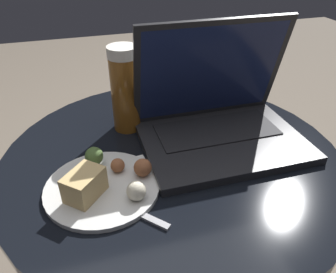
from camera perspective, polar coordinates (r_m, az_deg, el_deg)
The scene contains 6 objects.
table at distance 0.80m, azimuth 0.63°, elevation -11.37°, with size 0.73×0.73×0.57m.
napkin at distance 0.64m, azimuth -9.36°, elevation -7.55°, with size 0.17×0.13×0.00m.
laptop at distance 0.74m, azimuth 8.79°, elevation 3.27°, with size 0.35×0.26×0.26m.
beer_glass at distance 0.76m, azimuth -7.47°, elevation 8.14°, with size 0.07×0.07×0.20m.
snack_plate at distance 0.62m, azimuth -11.31°, elevation -7.87°, with size 0.21×0.21×0.06m.
fork at distance 0.60m, azimuth -9.14°, elevation -11.31°, with size 0.14×0.15×0.00m.
Camera 1 is at (-0.18, -0.55, 0.99)m, focal length 35.00 mm.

